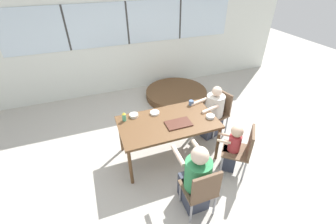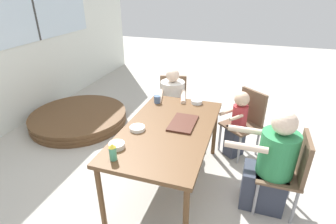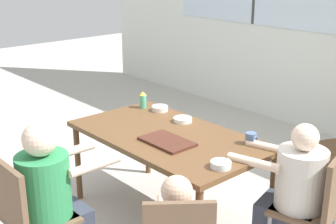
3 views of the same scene
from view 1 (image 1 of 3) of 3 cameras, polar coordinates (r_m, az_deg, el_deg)
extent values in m
plane|color=#B2ADA3|center=(4.04, 0.00, -10.58)|extent=(16.00, 16.00, 0.00)
cube|color=silver|center=(5.64, -10.12, 18.82)|extent=(8.40, 0.06, 2.80)
cube|color=silver|center=(5.54, -10.30, 21.23)|extent=(5.20, 0.02, 0.92)
cube|color=#333333|center=(5.45, -24.48, 18.69)|extent=(0.04, 0.01, 0.92)
cube|color=#333333|center=(5.53, -10.29, 21.22)|extent=(0.04, 0.01, 0.92)
cube|color=#333333|center=(5.91, 3.11, 22.47)|extent=(0.04, 0.01, 0.92)
cube|color=brown|center=(3.58, 0.00, -2.65)|extent=(1.56, 0.87, 0.04)
cylinder|color=brown|center=(3.41, -9.49, -13.72)|extent=(0.05, 0.05, 0.68)
cylinder|color=brown|center=(3.82, 12.50, -7.85)|extent=(0.05, 0.05, 0.68)
cylinder|color=brown|center=(3.98, -11.95, -5.80)|extent=(0.05, 0.05, 0.68)
cylinder|color=brown|center=(4.33, 7.26, -1.51)|extent=(0.05, 0.05, 0.68)
cube|color=brown|center=(4.36, 11.89, -0.63)|extent=(0.49, 0.49, 0.03)
cube|color=brown|center=(4.36, 13.88, 2.55)|extent=(0.13, 0.38, 0.42)
cylinder|color=#99999E|center=(4.29, 11.57, -4.75)|extent=(0.03, 0.03, 0.40)
cylinder|color=#99999E|center=(4.47, 8.51, -2.55)|extent=(0.03, 0.03, 0.40)
cylinder|color=#99999E|center=(4.50, 14.62, -3.12)|extent=(0.03, 0.03, 0.40)
cylinder|color=#99999E|center=(4.68, 11.58, -1.09)|extent=(0.03, 0.03, 0.40)
cube|color=brown|center=(3.08, 7.67, -18.58)|extent=(0.40, 0.40, 0.03)
cube|color=brown|center=(2.81, 9.79, -18.48)|extent=(0.38, 0.04, 0.42)
cylinder|color=#99999E|center=(3.28, 3.15, -19.55)|extent=(0.03, 0.03, 0.40)
cylinder|color=#99999E|center=(3.39, 8.70, -17.73)|extent=(0.03, 0.03, 0.40)
cylinder|color=#99999E|center=(3.12, 5.87, -24.20)|extent=(0.03, 0.03, 0.40)
cylinder|color=#99999E|center=(3.23, 11.74, -22.03)|extent=(0.03, 0.03, 0.40)
cube|color=brown|center=(3.66, 16.80, -9.42)|extent=(0.56, 0.56, 0.03)
cube|color=brown|center=(3.53, 20.29, -7.27)|extent=(0.27, 0.32, 0.42)
cylinder|color=#99999E|center=(3.68, 13.37, -13.10)|extent=(0.03, 0.03, 0.40)
cylinder|color=#99999E|center=(3.92, 14.01, -9.58)|extent=(0.03, 0.03, 0.40)
cylinder|color=#99999E|center=(3.69, 18.72, -14.00)|extent=(0.03, 0.03, 0.40)
cylinder|color=#99999E|center=(3.94, 18.96, -10.43)|extent=(0.03, 0.03, 0.40)
cube|color=#333847|center=(4.41, 10.62, -3.20)|extent=(0.46, 0.39, 0.42)
cylinder|color=beige|center=(4.22, 11.85, 1.62)|extent=(0.33, 0.33, 0.41)
sphere|color=beige|center=(4.07, 12.33, 5.14)|extent=(0.18, 0.18, 0.18)
cylinder|color=beige|center=(3.90, 10.66, 0.68)|extent=(0.37, 0.15, 0.06)
cylinder|color=beige|center=(4.08, 7.77, 2.57)|extent=(0.37, 0.15, 0.06)
cube|color=#333847|center=(3.29, 6.49, -19.30)|extent=(0.31, 0.41, 0.42)
cylinder|color=#2D844C|center=(2.93, 7.64, -15.34)|extent=(0.34, 0.34, 0.42)
sphere|color=beige|center=(2.69, 8.16, -10.86)|extent=(0.22, 0.22, 0.22)
cylinder|color=beige|center=(2.97, 2.56, -10.92)|extent=(0.06, 0.37, 0.06)
cylinder|color=beige|center=(3.07, 7.88, -9.41)|extent=(0.06, 0.37, 0.06)
cube|color=#333847|center=(3.79, 15.14, -11.40)|extent=(0.28, 0.27, 0.42)
cylinder|color=#B23338|center=(3.56, 16.55, -7.56)|extent=(0.18, 0.18, 0.27)
sphere|color=#DBB293|center=(3.42, 17.17, -4.69)|extent=(0.18, 0.18, 0.18)
cylinder|color=#DBB293|center=(3.46, 14.01, -7.28)|extent=(0.18, 0.16, 0.04)
cylinder|color=#DBB293|center=(3.58, 14.33, -5.60)|extent=(0.18, 0.16, 0.04)
cube|color=#472319|center=(3.51, 2.67, -2.94)|extent=(0.40, 0.25, 0.02)
cylinder|color=slate|center=(3.98, 5.87, 2.36)|extent=(0.08, 0.08, 0.09)
torus|color=slate|center=(3.99, 6.39, 2.46)|extent=(0.01, 0.06, 0.06)
cylinder|color=#4CA57F|center=(3.62, -11.07, -1.35)|extent=(0.06, 0.06, 0.12)
cone|color=gold|center=(3.58, -11.21, -0.35)|extent=(0.06, 0.06, 0.03)
cylinder|color=white|center=(3.74, -3.38, -0.20)|extent=(0.15, 0.15, 0.04)
cylinder|color=silver|center=(3.71, -8.66, -0.82)|extent=(0.14, 0.14, 0.04)
cylinder|color=silver|center=(3.71, 10.71, -1.12)|extent=(0.14, 0.14, 0.04)
cylinder|color=brown|center=(5.63, 2.11, 3.97)|extent=(1.48, 1.48, 0.03)
cylinder|color=brown|center=(5.62, 2.11, 4.24)|extent=(1.49, 1.49, 0.03)
cylinder|color=brown|center=(5.60, 2.12, 4.50)|extent=(1.48, 1.48, 0.03)
cylinder|color=brown|center=(5.59, 2.12, 4.77)|extent=(1.49, 1.49, 0.03)
cylinder|color=brown|center=(5.57, 2.13, 5.04)|extent=(1.48, 1.48, 0.03)
cylinder|color=brown|center=(5.56, 2.14, 5.31)|extent=(1.49, 1.49, 0.03)
camera|label=2|loc=(2.44, -47.82, 3.27)|focal=28.00mm
camera|label=3|loc=(3.65, 59.90, 4.01)|focal=50.00mm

